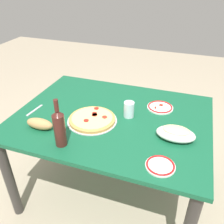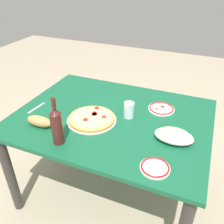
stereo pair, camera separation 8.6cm
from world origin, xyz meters
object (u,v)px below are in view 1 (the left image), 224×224
at_px(wine_bottle, 59,127).
at_px(bread_loaf, 40,124).
at_px(baked_pasta_dish, 176,133).
at_px(dining_table, 112,128).
at_px(water_glass, 129,109).
at_px(side_plate_far, 160,107).
at_px(pepperoni_pizza, 92,119).
at_px(side_plate_near, 160,166).

distance_m(wine_bottle, bread_loaf, 0.25).
bearing_deg(baked_pasta_dish, dining_table, -14.63).
xyz_separation_m(water_glass, side_plate_far, (-0.19, -0.19, -0.05)).
relative_size(baked_pasta_dish, wine_bottle, 0.78).
xyz_separation_m(pepperoni_pizza, baked_pasta_dish, (-0.56, 0.01, 0.03)).
bearing_deg(pepperoni_pizza, wine_bottle, 75.57).
bearing_deg(baked_pasta_dish, bread_loaf, 12.13).
relative_size(water_glass, side_plate_far, 0.58).
bearing_deg(side_plate_far, dining_table, 35.20).
bearing_deg(dining_table, side_plate_near, 136.23).
xyz_separation_m(dining_table, water_glass, (-0.11, -0.03, 0.17)).
bearing_deg(bread_loaf, side_plate_near, 173.51).
bearing_deg(side_plate_far, side_plate_near, 99.71).
bearing_deg(water_glass, side_plate_near, 124.92).
distance_m(water_glass, side_plate_far, 0.27).
relative_size(wine_bottle, bread_loaf, 1.62).
height_order(pepperoni_pizza, water_glass, water_glass).
xyz_separation_m(wine_bottle, water_glass, (-0.30, -0.43, -0.07)).
height_order(side_plate_near, side_plate_far, side_plate_far).
distance_m(side_plate_near, side_plate_far, 0.62).
xyz_separation_m(pepperoni_pizza, side_plate_far, (-0.41, -0.33, -0.01)).
xyz_separation_m(baked_pasta_dish, side_plate_near, (0.05, 0.28, -0.03)).
bearing_deg(water_glass, wine_bottle, 55.63).
bearing_deg(side_plate_far, water_glass, 43.97).
distance_m(dining_table, bread_loaf, 0.52).
relative_size(baked_pasta_dish, side_plate_near, 1.48).
height_order(water_glass, side_plate_near, water_glass).
bearing_deg(side_plate_far, baked_pasta_dish, 114.04).
xyz_separation_m(pepperoni_pizza, bread_loaf, (0.29, 0.19, 0.02)).
height_order(water_glass, side_plate_far, water_glass).
xyz_separation_m(pepperoni_pizza, side_plate_near, (-0.52, 0.29, -0.01)).
relative_size(water_glass, bread_loaf, 0.60).
bearing_deg(side_plate_near, dining_table, -43.77).
xyz_separation_m(water_glass, bread_loaf, (0.51, 0.33, -0.02)).
height_order(wine_bottle, side_plate_far, wine_bottle).
bearing_deg(wine_bottle, water_glass, -124.37).
distance_m(wine_bottle, water_glass, 0.53).
bearing_deg(side_plate_near, bread_loaf, -6.49).
height_order(pepperoni_pizza, wine_bottle, wine_bottle).
height_order(pepperoni_pizza, side_plate_far, pepperoni_pizza).
xyz_separation_m(dining_table, side_plate_near, (-0.41, 0.40, 0.12)).
relative_size(pepperoni_pizza, water_glass, 3.05).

